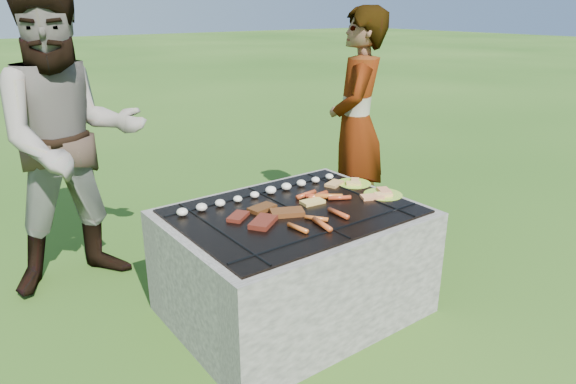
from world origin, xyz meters
The scene contains 10 objects.
lawn centered at (0.00, 0.00, 0.00)m, with size 60.00×60.00×0.00m, color #224A12.
fire_pit centered at (0.00, 0.00, 0.28)m, with size 1.30×1.00×0.62m.
mushrooms centered at (-0.03, 0.28, 0.63)m, with size 1.05×0.06×0.04m.
pork_slabs centered at (-0.17, 0.00, 0.62)m, with size 0.40×0.30×0.03m.
sausages centered at (0.14, -0.06, 0.63)m, with size 0.52×0.48×0.03m.
bread_on_grate centered at (0.35, 0.02, 0.62)m, with size 0.46×0.42×0.02m.
plate_far centered at (0.56, 0.13, 0.61)m, with size 0.24×0.24×0.03m.
plate_near centered at (0.56, -0.11, 0.61)m, with size 0.29×0.29×0.03m.
cook centered at (1.03, 0.61, 0.82)m, with size 0.60×0.39×1.64m, color gray.
bystander centered at (-0.81, 1.06, 0.90)m, with size 0.87×0.68×1.79m, color gray.
Camera 1 is at (-1.52, -2.01, 1.63)m, focal length 32.00 mm.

